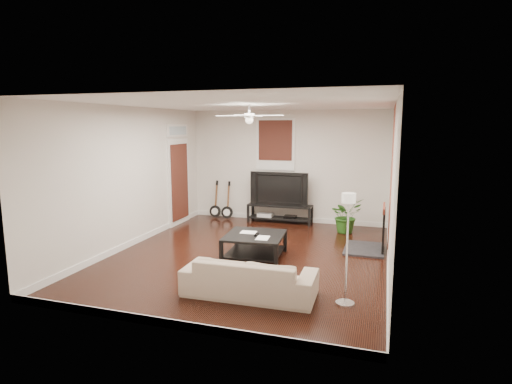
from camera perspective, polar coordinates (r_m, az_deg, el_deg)
room at (r=7.60m, az=-0.91°, el=1.40°), size 5.01×6.01×2.81m
brick_accent at (r=8.21m, az=18.12°, el=1.52°), size 0.02×2.20×2.80m
fireplace at (r=8.38m, az=15.83°, el=-4.76°), size 0.80×1.10×0.92m
window_back at (r=10.47m, az=2.68°, el=6.57°), size 1.00×0.06×1.30m
door_left at (r=10.33m, az=-10.58°, el=2.48°), size 0.08×1.00×2.50m
tv_stand at (r=10.47m, az=3.31°, el=-2.96°), size 1.62×0.43×0.45m
tv at (r=10.37m, az=3.37°, el=0.54°), size 1.45×0.19×0.84m
coffee_table at (r=7.72m, az=-0.18°, el=-7.44°), size 1.13×1.13×0.44m
sofa at (r=6.07m, az=-0.90°, el=-11.58°), size 1.92×0.79×0.56m
floor_lamp at (r=5.75m, az=12.41°, el=-7.75°), size 0.26×0.26×1.56m
potted_plant at (r=9.66m, az=12.28°, el=-3.16°), size 0.94×0.95×0.80m
guitar_left at (r=10.94m, az=-5.67°, el=-1.03°), size 0.31×0.22×0.99m
guitar_right at (r=10.79m, az=-4.02°, el=-1.16°), size 0.33×0.25×0.99m
ceiling_fan at (r=7.53m, az=-0.93°, el=10.48°), size 1.24×1.24×0.32m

